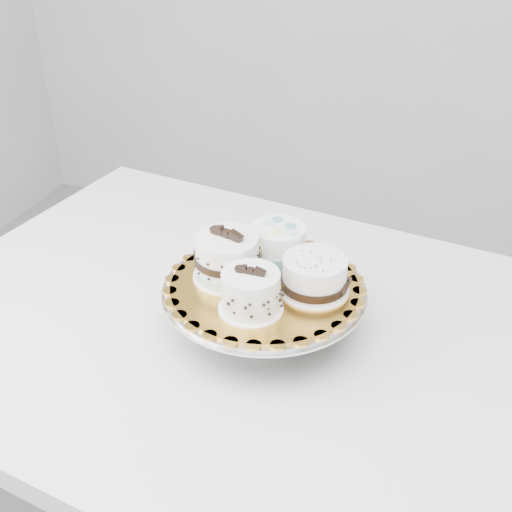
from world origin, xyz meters
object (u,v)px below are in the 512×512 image
(cake_swirl, at_px, (251,292))
(cake_dots, at_px, (278,244))
(cake_banded, at_px, (227,259))
(cake_stand, at_px, (264,300))
(cake_board, at_px, (264,285))
(cake_ribbon, at_px, (315,276))
(table, at_px, (269,358))

(cake_swirl, xyz_separation_m, cake_dots, (-0.00, 0.15, 0.00))
(cake_banded, bearing_deg, cake_stand, 14.59)
(cake_stand, bearing_deg, cake_board, -90.00)
(cake_board, xyz_separation_m, cake_ribbon, (0.08, 0.01, 0.03))
(table, relative_size, cake_stand, 4.18)
(cake_stand, distance_m, cake_dots, 0.10)
(cake_ribbon, bearing_deg, cake_board, -168.93)
(cake_board, bearing_deg, table, 44.75)
(table, xyz_separation_m, cake_stand, (-0.01, -0.01, 0.13))
(table, bearing_deg, cake_banded, -166.55)
(cake_board, height_order, cake_banded, cake_banded)
(cake_swirl, bearing_deg, cake_stand, 90.24)
(table, xyz_separation_m, cake_banded, (-0.07, -0.01, 0.20))
(cake_stand, distance_m, cake_ribbon, 0.10)
(cake_swirl, height_order, cake_ribbon, cake_swirl)
(table, bearing_deg, cake_board, -127.18)
(cake_swirl, height_order, cake_banded, cake_banded)
(cake_stand, distance_m, cake_board, 0.03)
(cake_swirl, relative_size, cake_banded, 0.79)
(cake_banded, xyz_separation_m, cake_dots, (0.07, 0.07, 0.00))
(cake_board, xyz_separation_m, cake_dots, (0.00, 0.07, 0.04))
(cake_dots, bearing_deg, cake_swirl, -88.66)
(cake_banded, xyz_separation_m, cake_ribbon, (0.15, 0.01, -0.01))
(cake_board, distance_m, cake_swirl, 0.08)
(cake_swirl, distance_m, cake_banded, 0.10)
(cake_stand, bearing_deg, cake_ribbon, 6.72)
(cake_stand, height_order, cake_board, cake_board)
(cake_swirl, bearing_deg, cake_ribbon, 44.41)
(cake_banded, bearing_deg, cake_dots, 62.77)
(cake_dots, distance_m, cake_ribbon, 0.10)
(table, distance_m, cake_ribbon, 0.21)
(cake_stand, bearing_deg, cake_dots, 89.99)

